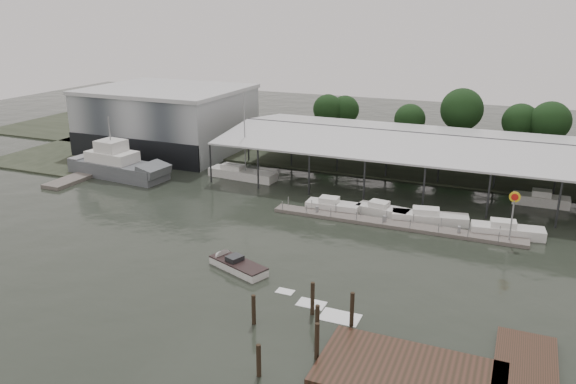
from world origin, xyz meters
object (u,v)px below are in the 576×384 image
at_px(white_sailboat, 242,174).
at_px(speedboat_underway, 234,264).
at_px(shell_fuel_sign, 513,207).
at_px(grey_trawler, 118,166).

height_order(white_sailboat, speedboat_underway, white_sailboat).
bearing_deg(speedboat_underway, shell_fuel_sign, -124.17).
bearing_deg(white_sailboat, grey_trawler, -155.71).
distance_m(white_sailboat, speedboat_underway, 28.94).
xyz_separation_m(shell_fuel_sign, white_sailboat, (-35.98, 9.79, -3.28)).
bearing_deg(white_sailboat, shell_fuel_sign, -11.24).
distance_m(shell_fuel_sign, speedboat_underway, 28.51).
relative_size(shell_fuel_sign, white_sailboat, 0.44).
bearing_deg(grey_trawler, shell_fuel_sign, 1.08).
relative_size(shell_fuel_sign, speedboat_underway, 0.33).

